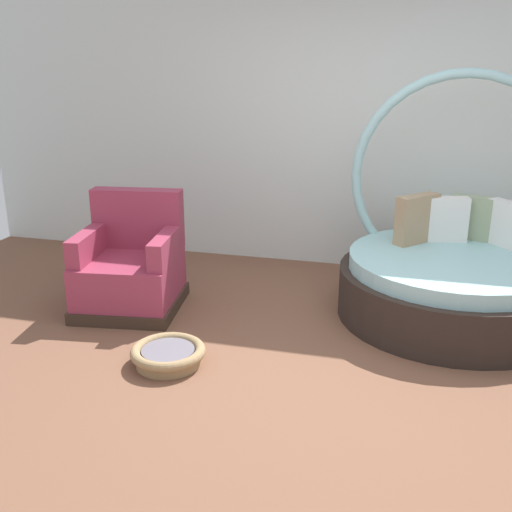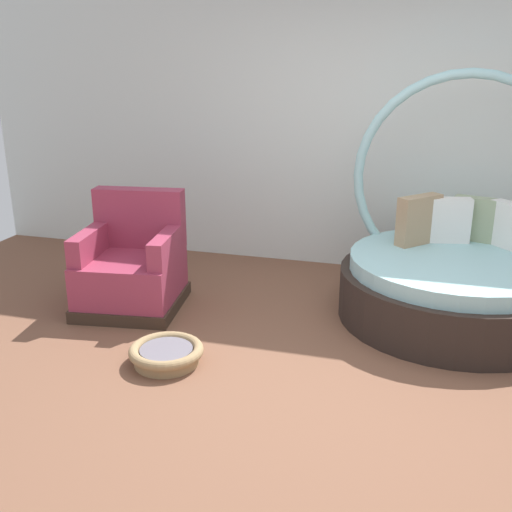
# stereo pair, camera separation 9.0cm
# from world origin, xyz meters

# --- Properties ---
(ground_plane) EXTENTS (8.00, 8.00, 0.02)m
(ground_plane) POSITION_xyz_m (0.00, 0.00, -0.01)
(ground_plane) COLOR brown
(back_wall) EXTENTS (8.00, 0.12, 3.05)m
(back_wall) POSITION_xyz_m (0.00, 2.36, 1.53)
(back_wall) COLOR silver
(back_wall) RESTS_ON ground_plane
(round_daybed) EXTENTS (1.78, 1.78, 1.91)m
(round_daybed) POSITION_xyz_m (0.84, 1.33, 0.37)
(round_daybed) COLOR #2D231E
(round_daybed) RESTS_ON ground_plane
(red_armchair) EXTENTS (0.90, 0.90, 0.94)m
(red_armchair) POSITION_xyz_m (-1.72, 0.80, 0.33)
(red_armchair) COLOR #38281E
(red_armchair) RESTS_ON ground_plane
(pet_basket) EXTENTS (0.51, 0.51, 0.13)m
(pet_basket) POSITION_xyz_m (-1.04, -0.06, 0.07)
(pet_basket) COLOR #9E7F56
(pet_basket) RESTS_ON ground_plane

